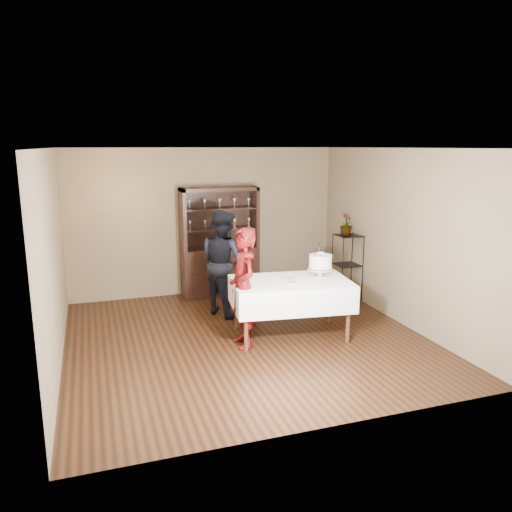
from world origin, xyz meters
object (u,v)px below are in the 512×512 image
object	(u,v)px
cake_table	(291,294)
potted_plant	(346,224)
plant_etagere	(347,265)
man	(223,262)
cake	(320,263)
china_hutch	(220,260)
woman	(244,288)

from	to	relation	value
cake_table	potted_plant	size ratio (longest dim) A/B	4.68
plant_etagere	man	size ratio (longest dim) A/B	0.69
cake	plant_etagere	bearing A→B (deg)	47.55
china_hutch	cake	distance (m)	2.51
cake_table	woman	world-z (taller)	woman
china_hutch	potted_plant	size ratio (longest dim) A/B	5.21
cake_table	man	bearing A→B (deg)	116.57
plant_etagere	cake	bearing A→B (deg)	-132.45
china_hutch	potted_plant	world-z (taller)	china_hutch
china_hutch	cake	size ratio (longest dim) A/B	3.89
cake_table	potted_plant	distance (m)	2.22
cake_table	woman	distance (m)	0.78
plant_etagere	man	world-z (taller)	man
china_hutch	potted_plant	bearing A→B (deg)	-26.52
china_hutch	plant_etagere	distance (m)	2.33
cake_table	man	size ratio (longest dim) A/B	1.04
cake_table	cake	bearing A→B (deg)	8.08
woman	potted_plant	xyz separation A→B (m)	(2.35, 1.47, 0.55)
cake	potted_plant	xyz separation A→B (m)	(1.11, 1.28, 0.33)
cake_table	woman	bearing A→B (deg)	-171.05
cake	potted_plant	bearing A→B (deg)	49.20
cake_table	cake	xyz separation A→B (m)	(0.50, 0.07, 0.40)
china_hutch	cake	world-z (taller)	china_hutch
plant_etagere	cake_table	bearing A→B (deg)	-141.15
plant_etagere	man	xyz separation A→B (m)	(-2.30, -0.00, 0.21)
plant_etagere	cake_table	world-z (taller)	plant_etagere
woman	potted_plant	distance (m)	2.82
plant_etagere	potted_plant	xyz separation A→B (m)	(-0.04, 0.03, 0.73)
china_hutch	cake_table	size ratio (longest dim) A/B	1.11
man	potted_plant	world-z (taller)	man
woman	cake	distance (m)	1.27
man	potted_plant	size ratio (longest dim) A/B	4.50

